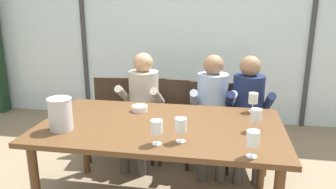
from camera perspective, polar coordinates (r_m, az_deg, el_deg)
ground at (r=3.86m, az=1.70°, el=-10.44°), size 14.00×14.00×0.00m
window_glass_panel at (r=4.72m, az=4.07°, el=10.85°), size 7.15×0.03×2.60m
window_mullion_left at (r=5.12m, az=-14.50°, el=10.79°), size 0.06×0.06×2.60m
window_mullion_right at (r=4.80m, az=23.78°, el=9.66°), size 0.06×0.06×2.60m
hillside_vineyard at (r=8.97m, az=6.97°, el=11.67°), size 13.15×2.40×2.14m
dining_table at (r=2.68m, az=-1.31°, el=-6.64°), size 1.95×1.10×0.76m
chair_near_curtain at (r=3.79m, az=-9.86°, el=-2.84°), size 0.48×0.48×0.87m
chair_left_of_center at (r=3.70m, az=-3.73°, el=-3.09°), size 0.46×0.46×0.87m
chair_center at (r=3.65m, az=1.19°, el=-3.34°), size 0.45×0.45×0.87m
chair_right_of_center at (r=3.57m, az=6.87°, el=-3.89°), size 0.45×0.45×0.87m
chair_near_window_right at (r=3.58m, az=13.05°, el=-4.17°), size 0.49×0.49×0.87m
person_beige_jumper at (r=3.51m, az=-4.61°, el=-1.22°), size 0.48×0.63×1.19m
person_pale_blue_shirt at (r=3.41m, az=7.73°, el=-1.85°), size 0.48×0.63×1.19m
person_navy_polo at (r=3.42m, az=13.83°, el=-2.14°), size 0.47×0.62×1.19m
ice_bucket_primary at (r=2.63m, az=-18.26°, el=-3.18°), size 0.19×0.19×0.25m
tasting_bowl at (r=2.96m, az=-4.96°, el=-2.43°), size 0.14×0.14×0.05m
wine_glass_by_left_taster at (r=3.00m, az=14.63°, el=-0.78°), size 0.08×0.08×0.17m
wine_glass_near_bucket at (r=2.56m, az=15.10°, el=-3.66°), size 0.08×0.08×0.17m
wine_glass_center_pour at (r=2.25m, az=-2.00°, el=-5.87°), size 0.08×0.08×0.17m
wine_glass_by_right_taster at (r=2.29m, az=2.24°, el=-5.38°), size 0.08×0.08×0.17m
wine_glass_spare_empty at (r=2.14m, az=14.57°, el=-7.61°), size 0.08×0.08×0.17m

